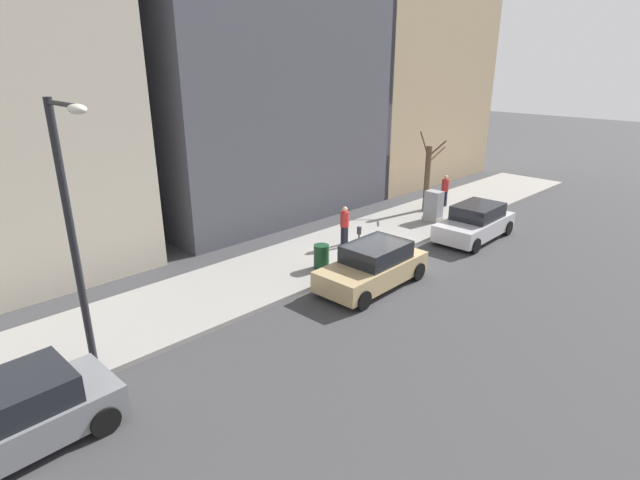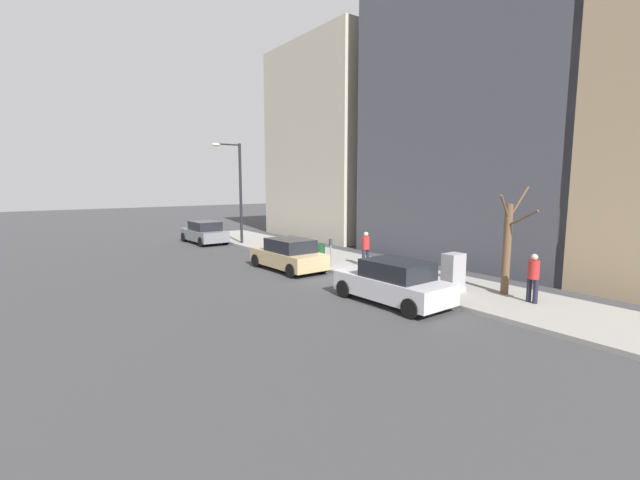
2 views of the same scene
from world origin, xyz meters
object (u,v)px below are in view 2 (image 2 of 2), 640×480
object	(u,v)px
parked_car_grey	(204,233)
pedestrian_midblock	(366,247)
bare_tree	(508,246)
pedestrian_near_meter	(533,275)
parked_car_silver	(393,282)
parking_meter	(331,250)
utility_box	(453,273)
office_tower_right	(354,144)
office_block_center	(516,42)
streetlamp	(237,185)
trash_bin	(319,252)
parked_car_tan	(289,255)

from	to	relation	value
parked_car_grey	pedestrian_midblock	world-z (taller)	pedestrian_midblock
bare_tree	pedestrian_near_meter	size ratio (longest dim) A/B	2.34
parked_car_silver	parking_meter	bearing A→B (deg)	71.88
parking_meter	pedestrian_midblock	xyz separation A→B (m)	(1.50, -0.82, 0.11)
parked_car_grey	parking_meter	size ratio (longest dim) A/B	3.15
parked_car_grey	pedestrian_midblock	xyz separation A→B (m)	(3.10, -13.08, 0.35)
utility_box	parked_car_silver	bearing A→B (deg)	167.14
parking_meter	bare_tree	bearing A→B (deg)	-74.32
office_tower_right	parked_car_grey	bearing A→B (deg)	171.48
utility_box	pedestrian_midblock	size ratio (longest dim) A/B	0.86
office_block_center	bare_tree	bearing A→B (deg)	-148.65
streetlamp	trash_bin	bearing A→B (deg)	-85.81
parking_meter	streetlamp	distance (m)	10.43
parked_car_tan	trash_bin	world-z (taller)	parked_car_tan
pedestrian_near_meter	office_block_center	distance (m)	15.81
parked_car_tan	trash_bin	distance (m)	2.15
pedestrian_near_meter	office_tower_right	size ratio (longest dim) A/B	0.12
bare_tree	parked_car_silver	bearing A→B (deg)	153.79
pedestrian_near_meter	office_block_center	xyz separation A→B (m)	(9.41, 6.70, 10.79)
parked_car_tan	utility_box	size ratio (longest dim) A/B	2.98
parked_car_grey	trash_bin	bearing A→B (deg)	-80.97
parking_meter	office_block_center	xyz separation A→B (m)	(11.21, -2.13, 10.90)
bare_tree	pedestrian_near_meter	world-z (taller)	bare_tree
parked_car_silver	bare_tree	bearing A→B (deg)	-28.36
parked_car_tan	office_tower_right	distance (m)	16.44
bare_tree	office_block_center	distance (m)	14.57
utility_box	trash_bin	distance (m)	7.92
parking_meter	pedestrian_midblock	distance (m)	1.71
parking_meter	parked_car_silver	bearing A→B (deg)	-105.96
trash_bin	utility_box	bearing A→B (deg)	-87.10
bare_tree	office_tower_right	world-z (taller)	office_tower_right
parked_car_grey	trash_bin	distance (m)	10.91
streetlamp	bare_tree	distance (m)	17.90
parked_car_grey	office_block_center	size ratio (longest dim) A/B	0.18
parked_car_silver	trash_bin	size ratio (longest dim) A/B	4.74
pedestrian_midblock	office_tower_right	distance (m)	15.53
parked_car_tan	pedestrian_near_meter	size ratio (longest dim) A/B	2.57
parked_car_tan	office_block_center	xyz separation A→B (m)	(12.87, -3.27, 11.15)
parked_car_tan	bare_tree	distance (m)	9.65
parked_car_tan	parked_car_grey	distance (m)	11.12
bare_tree	pedestrian_near_meter	bearing A→B (deg)	-106.30
parked_car_silver	parked_car_grey	size ratio (longest dim) A/B	1.00
parked_car_tan	parking_meter	size ratio (longest dim) A/B	3.16
utility_box	pedestrian_midblock	world-z (taller)	pedestrian_midblock
parked_car_tan	utility_box	xyz separation A→B (m)	(2.51, -7.49, 0.11)
pedestrian_near_meter	office_block_center	bearing A→B (deg)	132.80
pedestrian_near_meter	pedestrian_midblock	distance (m)	8.01
parked_car_tan	utility_box	bearing A→B (deg)	-73.50
parked_car_tan	pedestrian_midblock	world-z (taller)	pedestrian_midblock
parking_meter	trash_bin	xyz separation A→B (m)	(0.45, 1.55, -0.38)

